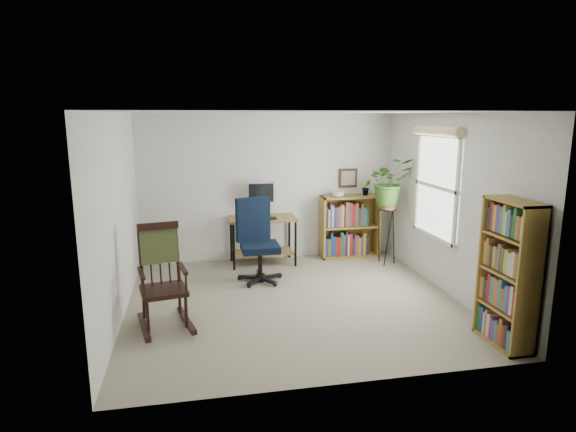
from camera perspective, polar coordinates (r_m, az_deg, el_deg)
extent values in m
cube|color=gray|center=(6.33, 0.72, -10.08)|extent=(4.20, 4.00, 0.00)
cube|color=silver|center=(5.87, 0.78, 12.20)|extent=(4.20, 4.00, 0.00)
cube|color=silver|center=(7.93, -2.26, 3.39)|extent=(4.20, 0.00, 2.40)
cube|color=silver|center=(4.11, 6.56, -4.69)|extent=(4.20, 0.00, 2.40)
cube|color=silver|center=(5.93, -19.54, -0.17)|extent=(0.00, 4.00, 2.40)
cube|color=silver|center=(6.74, 18.51, 1.28)|extent=(0.00, 4.00, 2.40)
cube|color=black|center=(7.57, -2.92, -0.27)|extent=(0.40, 0.15, 0.02)
imported|color=#345F21|center=(7.69, 12.02, 6.69)|extent=(1.69, 1.88, 1.46)
imported|color=#345F21|center=(8.19, 9.27, 2.82)|extent=(0.13, 0.24, 0.11)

